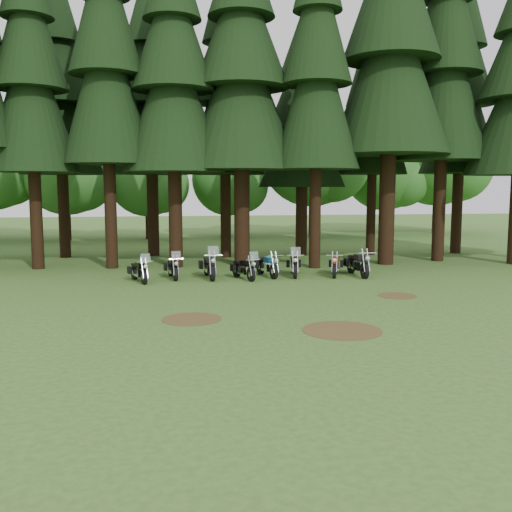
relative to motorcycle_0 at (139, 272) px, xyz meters
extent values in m
plane|color=#376021|center=(4.82, -5.09, -0.43)|extent=(120.00, 120.00, 0.00)
cylinder|color=black|center=(-4.95, 4.73, 2.34)|extent=(0.58, 0.58, 5.53)
cone|color=black|center=(-4.95, 4.73, 7.63)|extent=(4.32, 4.32, 6.91)
cone|color=black|center=(-4.95, 4.73, 10.90)|extent=(3.46, 3.46, 5.83)
cylinder|color=black|center=(-1.47, 4.42, 2.57)|extent=(0.58, 0.58, 5.99)
cone|color=black|center=(-1.47, 4.42, 8.31)|extent=(4.32, 4.32, 7.49)
cone|color=black|center=(-1.47, 4.42, 11.84)|extent=(3.45, 3.45, 6.32)
cylinder|color=black|center=(1.61, 4.32, 2.36)|extent=(0.66, 0.66, 5.57)
cone|color=black|center=(1.61, 4.32, 7.69)|extent=(4.95, 4.95, 6.96)
cone|color=black|center=(1.61, 4.32, 10.97)|extent=(3.96, 3.96, 5.87)
cylinder|color=black|center=(4.89, 4.36, 2.42)|extent=(0.77, 0.77, 5.70)
cone|color=black|center=(4.89, 4.36, 7.88)|extent=(5.81, 5.81, 7.12)
cone|color=black|center=(4.89, 4.36, 11.24)|extent=(4.65, 4.65, 6.01)
cylinder|color=black|center=(8.26, 2.94, 2.43)|extent=(0.55, 0.55, 5.71)
cone|color=black|center=(8.26, 2.94, 7.90)|extent=(4.15, 4.15, 7.14)
cone|color=black|center=(8.26, 2.94, 11.27)|extent=(3.32, 3.32, 6.03)
cylinder|color=black|center=(12.19, 3.68, 2.88)|extent=(0.80, 0.80, 6.62)
cone|color=black|center=(12.19, 3.68, 9.22)|extent=(5.98, 5.98, 8.27)
cylinder|color=black|center=(15.44, 4.52, 2.75)|extent=(0.64, 0.64, 6.35)
cone|color=black|center=(15.44, 4.52, 8.83)|extent=(4.79, 4.79, 7.93)
cone|color=black|center=(15.44, 4.52, 12.58)|extent=(3.84, 3.84, 6.70)
cylinder|color=black|center=(-4.44, 9.26, 2.34)|extent=(0.60, 0.60, 5.53)
cone|color=black|center=(-4.44, 9.26, 7.63)|extent=(4.52, 4.52, 6.91)
cone|color=black|center=(-4.44, 9.26, 10.89)|extent=(3.62, 3.62, 5.83)
cylinder|color=black|center=(0.44, 9.31, 2.35)|extent=(0.65, 0.65, 5.55)
cone|color=black|center=(0.44, 9.31, 7.67)|extent=(4.85, 4.85, 6.94)
cone|color=black|center=(0.44, 9.31, 10.95)|extent=(3.88, 3.88, 5.86)
cone|color=black|center=(0.44, 9.31, 13.56)|extent=(2.72, 2.72, 4.63)
cylinder|color=black|center=(4.45, 7.85, 2.33)|extent=(0.58, 0.58, 5.52)
cone|color=black|center=(4.45, 7.85, 7.62)|extent=(4.35, 4.35, 6.90)
cone|color=black|center=(4.45, 7.85, 10.88)|extent=(3.48, 3.48, 5.83)
cylinder|color=black|center=(8.86, 8.16, 1.92)|extent=(0.66, 0.66, 4.70)
cone|color=black|center=(8.86, 8.16, 6.42)|extent=(4.94, 4.94, 5.87)
cone|color=black|center=(8.86, 8.16, 9.19)|extent=(3.95, 3.95, 4.96)
cone|color=black|center=(8.86, 8.16, 11.40)|extent=(2.77, 2.77, 3.91)
cylinder|color=black|center=(12.89, 7.77, 2.35)|extent=(0.53, 0.53, 5.56)
cone|color=black|center=(12.89, 7.77, 7.69)|extent=(3.94, 3.94, 6.95)
cone|color=black|center=(12.89, 7.77, 10.97)|extent=(3.15, 3.15, 5.87)
cone|color=black|center=(12.89, 7.77, 13.58)|extent=(2.21, 2.21, 4.64)
cylinder|color=black|center=(18.18, 7.70, 2.40)|extent=(0.61, 0.61, 5.65)
cone|color=black|center=(18.18, 7.70, 7.81)|extent=(4.59, 4.59, 7.06)
cone|color=black|center=(18.18, 7.70, 11.15)|extent=(3.67, 3.67, 5.96)
cone|color=black|center=(18.18, 7.70, 13.80)|extent=(2.57, 2.57, 4.71)
sphere|color=#316E2A|center=(-10.20, 20.03, 4.84)|extent=(5.49, 5.49, 5.49)
cylinder|color=black|center=(-5.91, 19.89, 0.97)|extent=(0.36, 0.36, 2.80)
sphere|color=#316E2A|center=(-5.91, 19.89, 4.71)|extent=(6.53, 6.53, 6.53)
sphere|color=#316E2A|center=(-4.79, 19.14, 4.05)|extent=(4.67, 4.67, 4.67)
cylinder|color=black|center=(-0.16, 20.22, 0.85)|extent=(0.36, 0.36, 2.55)
sphere|color=#316E2A|center=(-0.16, 20.22, 4.25)|extent=(5.95, 5.95, 5.95)
sphere|color=#316E2A|center=(0.86, 19.54, 3.65)|extent=(4.25, 4.25, 4.25)
cylinder|color=black|center=(6.14, 21.41, 0.81)|extent=(0.36, 0.36, 2.47)
sphere|color=#316E2A|center=(6.14, 21.41, 4.10)|extent=(5.76, 5.76, 5.76)
sphere|color=#316E2A|center=(7.12, 20.75, 3.52)|extent=(4.12, 4.12, 4.12)
cylinder|color=black|center=(12.74, 20.88, 1.33)|extent=(0.36, 0.36, 3.52)
sphere|color=#316E2A|center=(12.74, 20.88, 6.03)|extent=(8.21, 8.21, 8.21)
sphere|color=#316E2A|center=(14.15, 19.94, 5.21)|extent=(5.87, 5.87, 5.87)
cylinder|color=black|center=(19.36, 22.13, 1.04)|extent=(0.36, 0.36, 2.94)
sphere|color=#316E2A|center=(19.36, 22.13, 4.96)|extent=(6.86, 6.86, 6.86)
sphere|color=#316E2A|center=(20.54, 21.34, 4.28)|extent=(4.90, 4.90, 4.90)
cylinder|color=black|center=(23.91, 21.99, 1.33)|extent=(0.36, 0.36, 3.52)
sphere|color=#316E2A|center=(23.91, 21.99, 6.02)|extent=(8.20, 8.20, 8.20)
sphere|color=#316E2A|center=(25.31, 21.05, 5.20)|extent=(5.86, 5.86, 5.86)
cylinder|color=#4C3D1E|center=(1.82, -7.09, -0.42)|extent=(1.80, 1.80, 0.01)
cylinder|color=#4C3D1E|center=(9.32, -4.59, -0.42)|extent=(1.40, 1.40, 0.01)
cylinder|color=#4C3D1E|center=(5.82, -9.09, -0.42)|extent=(2.20, 2.20, 0.01)
cylinder|color=black|center=(0.22, -0.65, -0.13)|extent=(0.31, 0.60, 0.60)
cylinder|color=black|center=(-0.23, 0.67, -0.13)|extent=(0.31, 0.60, 0.60)
cube|color=silver|center=(-0.02, 0.06, -0.05)|extent=(0.44, 0.68, 0.31)
cube|color=black|center=(0.05, -0.14, 0.28)|extent=(0.42, 0.56, 0.22)
cube|color=black|center=(-0.09, 0.25, 0.24)|extent=(0.42, 0.56, 0.11)
cube|color=silver|center=(0.31, -0.91, 0.67)|extent=(0.40, 0.23, 0.36)
cylinder|color=black|center=(1.49, 0.01, -0.13)|extent=(0.21, 0.61, 0.60)
cylinder|color=black|center=(1.29, 1.40, -0.13)|extent=(0.21, 0.61, 0.60)
cube|color=silver|center=(1.39, 0.75, -0.05)|extent=(0.34, 0.66, 0.31)
cube|color=black|center=(1.41, 0.55, 0.28)|extent=(0.34, 0.53, 0.22)
cube|color=black|center=(1.36, 0.96, 0.24)|extent=(0.34, 0.53, 0.11)
cube|color=silver|center=(1.53, -0.25, 0.68)|extent=(0.39, 0.17, 0.36)
cylinder|color=black|center=(3.01, -0.29, -0.08)|extent=(0.20, 0.71, 0.70)
cylinder|color=black|center=(2.89, 1.36, -0.08)|extent=(0.20, 0.71, 0.70)
cube|color=silver|center=(2.94, 0.59, 0.02)|extent=(0.35, 0.76, 0.36)
cube|color=black|center=(2.96, 0.34, 0.40)|extent=(0.36, 0.61, 0.26)
cube|color=black|center=(2.92, 0.83, 0.36)|extent=(0.36, 0.61, 0.13)
cube|color=silver|center=(3.03, -0.60, 0.87)|extent=(0.45, 0.17, 0.42)
cylinder|color=black|center=(4.58, -0.66, -0.13)|extent=(0.31, 0.61, 0.60)
cylinder|color=black|center=(4.15, 0.67, -0.13)|extent=(0.31, 0.61, 0.60)
cube|color=silver|center=(4.35, 0.05, -0.05)|extent=(0.44, 0.68, 0.31)
cube|color=black|center=(4.42, -0.15, 0.28)|extent=(0.41, 0.56, 0.22)
cube|color=black|center=(4.29, 0.25, 0.24)|extent=(0.41, 0.56, 0.11)
cube|color=silver|center=(4.67, -0.92, 0.68)|extent=(0.40, 0.23, 0.36)
cylinder|color=black|center=(5.65, -0.14, -0.10)|extent=(0.28, 0.67, 0.65)
cylinder|color=black|center=(5.32, 1.35, -0.10)|extent=(0.28, 0.67, 0.65)
cube|color=silver|center=(5.47, 0.65, -0.01)|extent=(0.42, 0.73, 0.34)
cube|color=navy|center=(5.52, 0.43, 0.34)|extent=(0.41, 0.59, 0.24)
cube|color=black|center=(5.42, 0.87, 0.30)|extent=(0.41, 0.59, 0.12)
cylinder|color=black|center=(6.57, -0.17, -0.10)|extent=(0.25, 0.66, 0.65)
cylinder|color=black|center=(6.84, 1.33, -0.10)|extent=(0.25, 0.66, 0.65)
cube|color=silver|center=(6.71, 0.62, -0.01)|extent=(0.39, 0.73, 0.33)
cube|color=black|center=(6.67, 0.40, 0.34)|extent=(0.38, 0.58, 0.24)
cube|color=black|center=(6.75, 0.85, 0.30)|extent=(0.38, 0.58, 0.12)
cube|color=silver|center=(6.52, -0.46, 0.77)|extent=(0.43, 0.19, 0.39)
cylinder|color=black|center=(8.26, -0.34, -0.11)|extent=(0.34, 0.65, 0.64)
cylinder|color=black|center=(8.77, 1.07, -0.11)|extent=(0.34, 0.65, 0.64)
cube|color=silver|center=(8.54, 0.41, -0.02)|extent=(0.48, 0.73, 0.33)
cube|color=#A62500|center=(8.46, 0.20, 0.33)|extent=(0.45, 0.60, 0.23)
cube|color=black|center=(8.61, 0.62, 0.29)|extent=(0.45, 0.60, 0.12)
cylinder|color=black|center=(9.50, -0.67, -0.07)|extent=(0.17, 0.72, 0.71)
cylinder|color=black|center=(9.46, 1.00, -0.07)|extent=(0.17, 0.72, 0.71)
cube|color=silver|center=(9.48, 0.22, 0.03)|extent=(0.32, 0.76, 0.37)
cube|color=black|center=(9.49, -0.03, 0.42)|extent=(0.34, 0.60, 0.26)
cube|color=black|center=(9.48, 0.47, 0.37)|extent=(0.34, 0.60, 0.13)
camera|label=1|loc=(1.08, -23.74, 3.46)|focal=40.00mm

